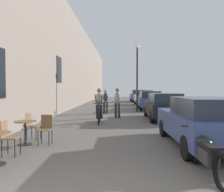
{
  "coord_description": "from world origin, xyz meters",
  "views": [
    {
      "loc": [
        0.82,
        -2.54,
        1.7
      ],
      "look_at": [
        0.19,
        15.61,
        1.1
      ],
      "focal_mm": 36.07,
      "sensor_mm": 36.0,
      "label": 1
    }
  ],
  "objects_px": {
    "cafe_table_mid": "(25,128)",
    "cyclist_on_bicycle": "(99,107)",
    "parked_car_third": "(149,100)",
    "parked_car_fifth": "(138,96)",
    "pedestrian_mid": "(106,100)",
    "parked_car_nearest": "(201,121)",
    "parked_motorcycle": "(206,154)",
    "street_lamp": "(137,69)",
    "cafe_chair_mid_toward_street": "(46,127)",
    "parked_car_second": "(163,106)",
    "parked_car_fourth": "(144,97)",
    "cafe_chair_near_toward_street": "(8,135)",
    "pedestrian_near": "(117,101)",
    "cafe_chair_mid_toward_wall": "(32,124)"
  },
  "relations": [
    {
      "from": "cafe_table_mid",
      "to": "cyclist_on_bicycle",
      "type": "relative_size",
      "value": 0.41
    },
    {
      "from": "cafe_chair_mid_toward_street",
      "to": "parked_car_third",
      "type": "xyz_separation_m",
      "value": [
        4.64,
        11.57,
        0.26
      ]
    },
    {
      "from": "cafe_chair_mid_toward_street",
      "to": "pedestrian_mid",
      "type": "xyz_separation_m",
      "value": [
        1.29,
        8.38,
        0.4
      ]
    },
    {
      "from": "cafe_chair_mid_toward_wall",
      "to": "pedestrian_mid",
      "type": "xyz_separation_m",
      "value": [
        1.97,
        7.77,
        0.4
      ]
    },
    {
      "from": "cyclist_on_bicycle",
      "to": "parked_motorcycle",
      "type": "bearing_deg",
      "value": -67.56
    },
    {
      "from": "street_lamp",
      "to": "pedestrian_near",
      "type": "bearing_deg",
      "value": -112.01
    },
    {
      "from": "cyclist_on_bicycle",
      "to": "pedestrian_mid",
      "type": "bearing_deg",
      "value": 89.18
    },
    {
      "from": "cyclist_on_bicycle",
      "to": "parked_car_fourth",
      "type": "relative_size",
      "value": 0.41
    },
    {
      "from": "cyclist_on_bicycle",
      "to": "parked_car_third",
      "type": "distance_m",
      "value": 8.02
    },
    {
      "from": "cafe_chair_mid_toward_wall",
      "to": "parked_car_fourth",
      "type": "bearing_deg",
      "value": 71.55
    },
    {
      "from": "street_lamp",
      "to": "cafe_table_mid",
      "type": "bearing_deg",
      "value": -112.69
    },
    {
      "from": "parked_car_fifth",
      "to": "cafe_table_mid",
      "type": "bearing_deg",
      "value": -102.92
    },
    {
      "from": "cyclist_on_bicycle",
      "to": "pedestrian_near",
      "type": "xyz_separation_m",
      "value": [
        0.88,
        1.99,
        0.17
      ]
    },
    {
      "from": "parked_car_second",
      "to": "parked_car_fourth",
      "type": "xyz_separation_m",
      "value": [
        0.11,
        11.27,
        0.04
      ]
    },
    {
      "from": "street_lamp",
      "to": "parked_motorcycle",
      "type": "height_order",
      "value": "street_lamp"
    },
    {
      "from": "parked_car_nearest",
      "to": "cyclist_on_bicycle",
      "type": "bearing_deg",
      "value": 126.99
    },
    {
      "from": "parked_car_second",
      "to": "parked_car_third",
      "type": "relative_size",
      "value": 0.97
    },
    {
      "from": "parked_car_nearest",
      "to": "parked_car_fourth",
      "type": "distance_m",
      "value": 16.98
    },
    {
      "from": "pedestrian_mid",
      "to": "street_lamp",
      "type": "relative_size",
      "value": 0.33
    },
    {
      "from": "cafe_chair_mid_toward_street",
      "to": "cafe_chair_mid_toward_wall",
      "type": "bearing_deg",
      "value": 138.15
    },
    {
      "from": "parked_car_third",
      "to": "parked_car_nearest",
      "type": "bearing_deg",
      "value": -90.21
    },
    {
      "from": "cafe_chair_mid_toward_wall",
      "to": "pedestrian_mid",
      "type": "distance_m",
      "value": 8.03
    },
    {
      "from": "cafe_table_mid",
      "to": "cafe_chair_mid_toward_wall",
      "type": "relative_size",
      "value": 0.81
    },
    {
      "from": "pedestrian_near",
      "to": "parked_motorcycle",
      "type": "bearing_deg",
      "value": -77.9
    },
    {
      "from": "cafe_chair_near_toward_street",
      "to": "parked_motorcycle",
      "type": "relative_size",
      "value": 0.41
    },
    {
      "from": "parked_car_nearest",
      "to": "parked_motorcycle",
      "type": "height_order",
      "value": "parked_car_nearest"
    },
    {
      "from": "cafe_chair_mid_toward_wall",
      "to": "parked_motorcycle",
      "type": "bearing_deg",
      "value": -31.91
    },
    {
      "from": "pedestrian_mid",
      "to": "parked_car_second",
      "type": "bearing_deg",
      "value": -40.28
    },
    {
      "from": "cafe_chair_mid_toward_wall",
      "to": "cafe_table_mid",
      "type": "bearing_deg",
      "value": -83.71
    },
    {
      "from": "cyclist_on_bicycle",
      "to": "cafe_chair_mid_toward_street",
      "type": "bearing_deg",
      "value": -105.94
    },
    {
      "from": "cafe_table_mid",
      "to": "cyclist_on_bicycle",
      "type": "distance_m",
      "value": 4.77
    },
    {
      "from": "cafe_chair_near_toward_street",
      "to": "cafe_table_mid",
      "type": "relative_size",
      "value": 1.24
    },
    {
      "from": "parked_car_fourth",
      "to": "parked_motorcycle",
      "type": "xyz_separation_m",
      "value": [
        -0.78,
        -19.11,
        -0.39
      ]
    },
    {
      "from": "parked_car_nearest",
      "to": "parked_car_second",
      "type": "distance_m",
      "value": 5.71
    },
    {
      "from": "cafe_chair_near_toward_street",
      "to": "pedestrian_mid",
      "type": "xyz_separation_m",
      "value": [
        1.86,
        9.57,
        0.4
      ]
    },
    {
      "from": "pedestrian_mid",
      "to": "cafe_chair_mid_toward_wall",
      "type": "bearing_deg",
      "value": -104.24
    },
    {
      "from": "parked_car_fifth",
      "to": "parked_motorcycle",
      "type": "relative_size",
      "value": 2.03
    },
    {
      "from": "cafe_chair_mid_toward_wall",
      "to": "cyclist_on_bicycle",
      "type": "bearing_deg",
      "value": 62.71
    },
    {
      "from": "parked_car_third",
      "to": "cafe_chair_mid_toward_street",
      "type": "bearing_deg",
      "value": -111.85
    },
    {
      "from": "parked_car_nearest",
      "to": "parked_car_third",
      "type": "relative_size",
      "value": 0.97
    },
    {
      "from": "cafe_chair_near_toward_street",
      "to": "parked_car_third",
      "type": "bearing_deg",
      "value": 67.81
    },
    {
      "from": "pedestrian_near",
      "to": "parked_car_second",
      "type": "height_order",
      "value": "pedestrian_near"
    },
    {
      "from": "parked_car_nearest",
      "to": "parked_motorcycle",
      "type": "xyz_separation_m",
      "value": [
        -0.64,
        -2.13,
        -0.35
      ]
    },
    {
      "from": "parked_car_third",
      "to": "parked_car_fifth",
      "type": "xyz_separation_m",
      "value": [
        -0.04,
        11.03,
        0.02
      ]
    },
    {
      "from": "cafe_table_mid",
      "to": "cyclist_on_bicycle",
      "type": "height_order",
      "value": "cyclist_on_bicycle"
    },
    {
      "from": "cafe_table_mid",
      "to": "pedestrian_near",
      "type": "relative_size",
      "value": 0.42
    },
    {
      "from": "cafe_chair_mid_toward_street",
      "to": "cyclist_on_bicycle",
      "type": "xyz_separation_m",
      "value": [
        1.23,
        4.32,
        0.29
      ]
    },
    {
      "from": "parked_car_fifth",
      "to": "pedestrian_mid",
      "type": "bearing_deg",
      "value": -103.09
    },
    {
      "from": "street_lamp",
      "to": "parked_car_second",
      "type": "relative_size",
      "value": 1.2
    },
    {
      "from": "cafe_table_mid",
      "to": "parked_motorcycle",
      "type": "xyz_separation_m",
      "value": [
        4.56,
        -2.2,
        -0.12
      ]
    }
  ]
}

